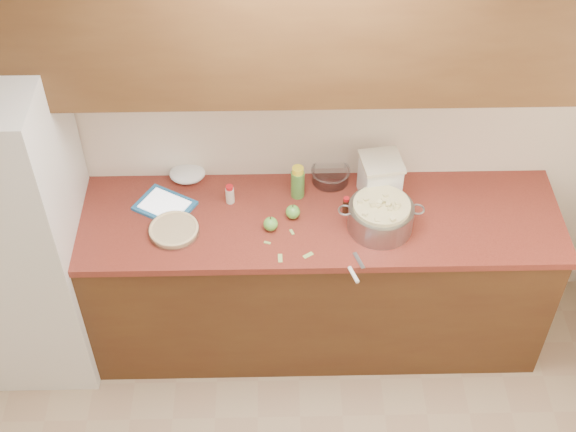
{
  "coord_description": "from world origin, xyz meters",
  "views": [
    {
      "loc": [
        -0.11,
        -1.34,
        3.75
      ],
      "look_at": [
        -0.05,
        1.43,
        0.98
      ],
      "focal_mm": 50.0,
      "sensor_mm": 36.0,
      "label": 1
    }
  ],
  "objects_px": {
    "pie": "(174,230)",
    "tablet": "(165,206)",
    "colander": "(381,216)",
    "flour_canister": "(380,178)"
  },
  "relations": [
    {
      "from": "pie",
      "to": "flour_canister",
      "type": "bearing_deg",
      "value": 13.26
    },
    {
      "from": "pie",
      "to": "tablet",
      "type": "bearing_deg",
      "value": 108.74
    },
    {
      "from": "colander",
      "to": "flour_canister",
      "type": "xyz_separation_m",
      "value": [
        0.02,
        0.22,
        0.05
      ]
    },
    {
      "from": "pie",
      "to": "tablet",
      "type": "xyz_separation_m",
      "value": [
        -0.06,
        0.18,
        -0.01
      ]
    },
    {
      "from": "flour_canister",
      "to": "colander",
      "type": "bearing_deg",
      "value": -93.93
    },
    {
      "from": "pie",
      "to": "flour_canister",
      "type": "distance_m",
      "value": 1.06
    },
    {
      "from": "pie",
      "to": "colander",
      "type": "height_order",
      "value": "colander"
    },
    {
      "from": "pie",
      "to": "tablet",
      "type": "relative_size",
      "value": 0.74
    },
    {
      "from": "tablet",
      "to": "colander",
      "type": "bearing_deg",
      "value": 21.98
    },
    {
      "from": "pie",
      "to": "colander",
      "type": "xyz_separation_m",
      "value": [
        1.01,
        0.02,
        0.06
      ]
    }
  ]
}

